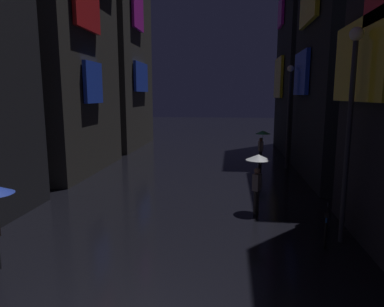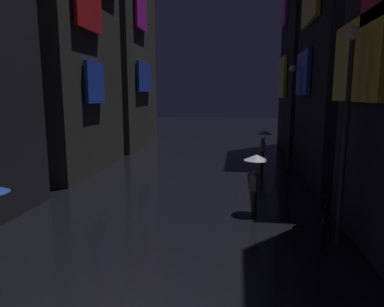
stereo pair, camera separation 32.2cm
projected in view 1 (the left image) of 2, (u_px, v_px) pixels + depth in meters
name	position (u px, v px, depth m)	size (l,w,h in m)	color
building_left_mid	(58.00, 30.00, 18.16)	(4.25, 7.73, 15.22)	#33302D
building_left_far	(114.00, 16.00, 26.76)	(4.25, 8.22, 20.58)	#33302D
building_right_mid	(352.00, 44.00, 16.44)	(4.25, 7.29, 13.30)	black
building_right_far	(313.00, 17.00, 24.65)	(4.25, 7.13, 19.45)	black
pedestrian_midstreet_centre_clear	(258.00, 167.00, 12.19)	(0.90, 0.90, 2.12)	#38332D
pedestrian_far_right_green	(262.00, 138.00, 20.48)	(0.90, 0.90, 2.12)	black
bicycle_parked_at_storefront	(326.00, 227.00, 10.00)	(0.58, 1.76, 0.96)	black
streetlamp_right_far	(289.00, 105.00, 19.31)	(0.36, 0.36, 5.84)	#2D2D33
streetlamp_right_near	(350.00, 114.00, 9.32)	(0.36, 0.36, 5.97)	#2D2D33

